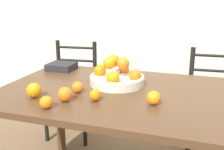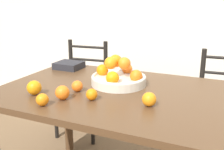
{
  "view_description": "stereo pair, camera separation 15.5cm",
  "coord_description": "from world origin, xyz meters",
  "px_view_note": "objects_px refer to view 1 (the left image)",
  "views": [
    {
      "loc": [
        0.3,
        -1.41,
        1.29
      ],
      "look_at": [
        -0.16,
        0.0,
        0.86
      ],
      "focal_mm": 42.0,
      "sensor_mm": 36.0,
      "label": 1
    },
    {
      "loc": [
        0.44,
        -1.36,
        1.29
      ],
      "look_at": [
        -0.16,
        0.0,
        0.86
      ],
      "focal_mm": 42.0,
      "sensor_mm": 36.0,
      "label": 2
    }
  ],
  "objects_px": {
    "orange_loose_3": "(34,90)",
    "book_stack": "(62,66)",
    "orange_loose_1": "(154,98)",
    "orange_loose_2": "(78,87)",
    "fruit_bowl": "(117,76)",
    "orange_loose_5": "(46,102)",
    "orange_loose_4": "(65,94)",
    "chair_left": "(73,90)",
    "orange_loose_0": "(95,95)",
    "chair_right": "(213,106)"
  },
  "relations": [
    {
      "from": "orange_loose_2",
      "to": "fruit_bowl",
      "type": "bearing_deg",
      "value": 51.85
    },
    {
      "from": "orange_loose_4",
      "to": "orange_loose_2",
      "type": "bearing_deg",
      "value": 87.31
    },
    {
      "from": "orange_loose_4",
      "to": "orange_loose_1",
      "type": "bearing_deg",
      "value": 12.29
    },
    {
      "from": "orange_loose_1",
      "to": "orange_loose_5",
      "type": "relative_size",
      "value": 1.13
    },
    {
      "from": "orange_loose_1",
      "to": "orange_loose_4",
      "type": "relative_size",
      "value": 0.94
    },
    {
      "from": "orange_loose_2",
      "to": "orange_loose_4",
      "type": "relative_size",
      "value": 0.85
    },
    {
      "from": "chair_right",
      "to": "fruit_bowl",
      "type": "bearing_deg",
      "value": -138.4
    },
    {
      "from": "orange_loose_1",
      "to": "chair_left",
      "type": "distance_m",
      "value": 1.35
    },
    {
      "from": "orange_loose_1",
      "to": "orange_loose_3",
      "type": "relative_size",
      "value": 0.89
    },
    {
      "from": "orange_loose_1",
      "to": "orange_loose_2",
      "type": "height_order",
      "value": "orange_loose_1"
    },
    {
      "from": "orange_loose_0",
      "to": "orange_loose_5",
      "type": "distance_m",
      "value": 0.26
    },
    {
      "from": "orange_loose_2",
      "to": "orange_loose_4",
      "type": "xyz_separation_m",
      "value": [
        -0.01,
        -0.14,
        0.01
      ]
    },
    {
      "from": "chair_left",
      "to": "book_stack",
      "type": "distance_m",
      "value": 0.57
    },
    {
      "from": "orange_loose_5",
      "to": "chair_left",
      "type": "distance_m",
      "value": 1.26
    },
    {
      "from": "orange_loose_0",
      "to": "book_stack",
      "type": "distance_m",
      "value": 0.71
    },
    {
      "from": "orange_loose_1",
      "to": "orange_loose_5",
      "type": "height_order",
      "value": "orange_loose_1"
    },
    {
      "from": "orange_loose_0",
      "to": "orange_loose_3",
      "type": "xyz_separation_m",
      "value": [
        -0.34,
        -0.06,
        0.01
      ]
    },
    {
      "from": "orange_loose_0",
      "to": "orange_loose_1",
      "type": "bearing_deg",
      "value": 8.05
    },
    {
      "from": "orange_loose_3",
      "to": "book_stack",
      "type": "xyz_separation_m",
      "value": [
        -0.14,
        0.58,
        -0.02
      ]
    },
    {
      "from": "chair_right",
      "to": "orange_loose_4",
      "type": "bearing_deg",
      "value": -132.91
    },
    {
      "from": "orange_loose_2",
      "to": "orange_loose_4",
      "type": "height_order",
      "value": "orange_loose_4"
    },
    {
      "from": "orange_loose_0",
      "to": "book_stack",
      "type": "height_order",
      "value": "orange_loose_0"
    },
    {
      "from": "orange_loose_3",
      "to": "chair_left",
      "type": "distance_m",
      "value": 1.11
    },
    {
      "from": "orange_loose_0",
      "to": "chair_right",
      "type": "height_order",
      "value": "chair_right"
    },
    {
      "from": "fruit_bowl",
      "to": "orange_loose_5",
      "type": "relative_size",
      "value": 5.37
    },
    {
      "from": "orange_loose_1",
      "to": "orange_loose_2",
      "type": "bearing_deg",
      "value": 174.4
    },
    {
      "from": "orange_loose_3",
      "to": "chair_right",
      "type": "bearing_deg",
      "value": 45.24
    },
    {
      "from": "orange_loose_1",
      "to": "orange_loose_2",
      "type": "xyz_separation_m",
      "value": [
        -0.45,
        0.04,
        -0.0
      ]
    },
    {
      "from": "orange_loose_2",
      "to": "orange_loose_0",
      "type": "bearing_deg",
      "value": -31.42
    },
    {
      "from": "chair_right",
      "to": "book_stack",
      "type": "height_order",
      "value": "chair_right"
    },
    {
      "from": "orange_loose_2",
      "to": "orange_loose_4",
      "type": "bearing_deg",
      "value": -92.69
    },
    {
      "from": "book_stack",
      "to": "chair_left",
      "type": "bearing_deg",
      "value": 107.45
    },
    {
      "from": "orange_loose_4",
      "to": "chair_left",
      "type": "distance_m",
      "value": 1.17
    },
    {
      "from": "orange_loose_2",
      "to": "orange_loose_5",
      "type": "xyz_separation_m",
      "value": [
        -0.05,
        -0.26,
        -0.0
      ]
    },
    {
      "from": "orange_loose_0",
      "to": "orange_loose_3",
      "type": "height_order",
      "value": "orange_loose_3"
    },
    {
      "from": "orange_loose_2",
      "to": "chair_left",
      "type": "height_order",
      "value": "chair_left"
    },
    {
      "from": "fruit_bowl",
      "to": "orange_loose_5",
      "type": "distance_m",
      "value": 0.52
    },
    {
      "from": "orange_loose_3",
      "to": "orange_loose_2",
      "type": "bearing_deg",
      "value": 36.32
    },
    {
      "from": "fruit_bowl",
      "to": "chair_left",
      "type": "relative_size",
      "value": 0.38
    },
    {
      "from": "fruit_bowl",
      "to": "chair_right",
      "type": "height_order",
      "value": "fruit_bowl"
    },
    {
      "from": "orange_loose_3",
      "to": "book_stack",
      "type": "distance_m",
      "value": 0.6
    },
    {
      "from": "chair_right",
      "to": "chair_left",
      "type": "bearing_deg",
      "value": 176.0
    },
    {
      "from": "orange_loose_4",
      "to": "chair_right",
      "type": "height_order",
      "value": "chair_right"
    },
    {
      "from": "book_stack",
      "to": "orange_loose_0",
      "type": "bearing_deg",
      "value": -47.43
    },
    {
      "from": "orange_loose_1",
      "to": "orange_loose_5",
      "type": "xyz_separation_m",
      "value": [
        -0.5,
        -0.21,
        -0.0
      ]
    },
    {
      "from": "orange_loose_2",
      "to": "orange_loose_1",
      "type": "bearing_deg",
      "value": -5.6
    },
    {
      "from": "orange_loose_3",
      "to": "orange_loose_1",
      "type": "bearing_deg",
      "value": 8.84
    },
    {
      "from": "orange_loose_3",
      "to": "orange_loose_5",
      "type": "relative_size",
      "value": 1.27
    },
    {
      "from": "orange_loose_3",
      "to": "orange_loose_5",
      "type": "height_order",
      "value": "orange_loose_3"
    },
    {
      "from": "chair_left",
      "to": "orange_loose_5",
      "type": "bearing_deg",
      "value": -74.79
    }
  ]
}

